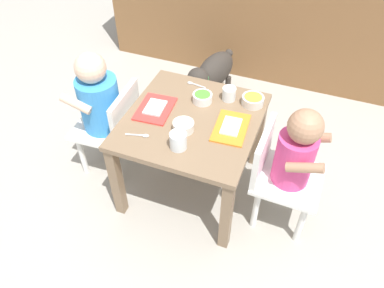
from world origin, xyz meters
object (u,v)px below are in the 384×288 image
dog (213,72)px  veggie_bowl_far (203,98)px  veggie_bowl_near (183,126)px  seated_child_left (101,103)px  food_tray_left (155,109)px  spoon_by_left_tray (140,135)px  seated_child_right (292,157)px  spoon_by_right_tray (195,84)px  water_cup_left (178,141)px  cereal_bowl_left_side (253,100)px  food_tray_right (231,128)px  dining_table (192,131)px  water_cup_right (229,94)px

dog → veggie_bowl_far: (0.14, -0.57, 0.25)m
veggie_bowl_near → seated_child_left: bearing=171.6°
food_tray_left → spoon_by_left_tray: (0.01, -0.18, -0.00)m
seated_child_right → spoon_by_left_tray: (-0.61, -0.15, 0.05)m
food_tray_left → spoon_by_right_tray: size_ratio=2.11×
food_tray_left → spoon_by_left_tray: bearing=-85.5°
dog → water_cup_left: water_cup_left is taller
veggie_bowl_far → cereal_bowl_left_side: 0.22m
food_tray_right → spoon_by_left_tray: food_tray_right is taller
spoon_by_left_tray → food_tray_left: bearing=94.5°
veggie_bowl_far → veggie_bowl_near: bearing=-93.1°
food_tray_right → seated_child_left: bearing=-178.6°
dining_table → water_cup_left: water_cup_left is taller
dog → water_cup_right: water_cup_right is taller
dining_table → veggie_bowl_far: (0.00, 0.13, 0.09)m
seated_child_left → spoon_by_right_tray: 0.45m
food_tray_right → cereal_bowl_left_side: bearing=77.8°
water_cup_left → spoon_by_right_tray: size_ratio=0.71×
water_cup_right → cereal_bowl_left_side: (0.11, 0.00, -0.01)m
dog → veggie_bowl_far: veggie_bowl_far is taller
spoon_by_left_tray → spoon_by_right_tray: (0.08, 0.42, 0.00)m
dining_table → spoon_by_left_tray: bearing=-132.0°
food_tray_left → spoon_by_right_tray: food_tray_left is taller
food_tray_right → food_tray_left: bearing=180.0°
veggie_bowl_far → food_tray_right: bearing=-37.7°
seated_child_left → seated_child_right: (0.89, -0.01, -0.01)m
seated_child_right → spoon_by_right_tray: seated_child_right is taller
dog → seated_child_left: bearing=-113.2°
veggie_bowl_near → water_cup_right: bearing=67.3°
seated_child_left → dining_table: bearing=2.2°
spoon_by_left_tray → seated_child_right: bearing=13.9°
water_cup_right → veggie_bowl_near: water_cup_right is taller
food_tray_right → veggie_bowl_far: 0.22m
food_tray_left → cereal_bowl_left_side: bearing=26.4°
dog → water_cup_right: bearing=-64.5°
food_tray_right → cereal_bowl_left_side: (0.04, 0.20, 0.02)m
food_tray_left → cereal_bowl_left_side: (0.39, 0.20, 0.02)m
seated_child_right → veggie_bowl_near: 0.46m
seated_child_left → spoon_by_left_tray: size_ratio=6.73×
dining_table → food_tray_left: food_tray_left is taller
food_tray_right → spoon_by_right_tray: food_tray_right is taller
veggie_bowl_near → veggie_bowl_far: (0.01, 0.21, -0.00)m
seated_child_left → cereal_bowl_left_side: seated_child_left is taller
water_cup_left → food_tray_left: bearing=136.0°
seated_child_left → dog: size_ratio=1.50×
dog → veggie_bowl_far: bearing=-76.0°
seated_child_left → spoon_by_left_tray: (0.29, -0.16, 0.03)m
veggie_bowl_near → veggie_bowl_far: size_ratio=1.00×
food_tray_left → food_tray_right: 0.35m
water_cup_right → spoon_by_left_tray: water_cup_right is taller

